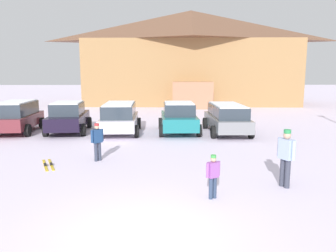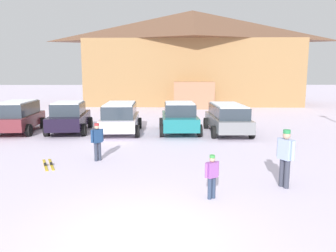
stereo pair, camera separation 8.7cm
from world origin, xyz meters
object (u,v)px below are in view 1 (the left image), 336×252
Objects in this scene: pair_of_skis at (48,165)px; skier_teen_in_navy_coat at (97,140)px; ski_lodge at (190,57)px; parked_teal_hatchback at (179,117)px; parked_black_sedan at (68,117)px; skier_adult_in_blue_parka at (286,155)px; parked_grey_wagon at (227,117)px; skier_child_in_purple_jacket at (213,174)px; parked_maroon_van at (16,116)px; parked_white_suv at (120,117)px.

skier_teen_in_navy_coat is at bearing 18.95° from pair_of_skis.
parked_teal_hatchback is (-2.06, -16.70, -3.93)m from ski_lodge.
parked_black_sedan is 2.56× the size of skier_adult_in_blue_parka.
parked_teal_hatchback reaches higher than parked_grey_wagon.
ski_lodge is at bearing 91.77° from parked_grey_wagon.
parked_teal_hatchback is 2.61× the size of pair_of_skis.
skier_child_in_purple_jacket is at bearing -56.57° from parked_black_sedan.
parked_grey_wagon is 4.00× the size of skier_child_in_purple_jacket.
parked_black_sedan reaches higher than parked_grey_wagon.
skier_teen_in_navy_coat is at bearing -65.48° from parked_black_sedan.
parked_grey_wagon is 3.31× the size of skier_teen_in_navy_coat.
parked_white_suv is (5.62, -0.22, -0.03)m from parked_maroon_van.
parked_grey_wagon reaches higher than skier_child_in_purple_jacket.
ski_lodge is at bearing 91.21° from skier_adult_in_blue_parka.
parked_grey_wagon is at bearing -1.94° from parked_maroon_van.
parked_maroon_van is at bearing -178.25° from parked_black_sedan.
parked_teal_hatchback is at bearing 92.42° from skier_child_in_purple_jacket.
skier_teen_in_navy_coat is (-3.29, -5.69, -0.05)m from parked_teal_hatchback.
skier_adult_in_blue_parka is (2.19, 0.83, 0.28)m from skier_child_in_purple_jacket.
parked_maroon_van reaches higher than parked_teal_hatchback.
pair_of_skis is at bearing -128.32° from parked_teal_hatchback.
parked_maroon_van is 13.32m from skier_child_in_purple_jacket.
ski_lodge reaches higher than parked_grey_wagon.
parked_grey_wagon is (5.76, -0.16, -0.02)m from parked_white_suv.
parked_grey_wagon is (8.59, -0.47, 0.02)m from parked_black_sedan.
ski_lodge reaches higher than parked_white_suv.
skier_adult_in_blue_parka is 7.94m from pair_of_skis.
parked_white_suv is 0.93× the size of parked_grey_wagon.
skier_adult_in_blue_parka is 6.57m from skier_teen_in_navy_coat.
parked_teal_hatchback is at bearing 106.76° from skier_adult_in_blue_parka.
ski_lodge is at bearing 72.61° from parked_white_suv.
parked_maroon_van is 0.88× the size of parked_grey_wagon.
parked_black_sedan is at bearing 99.32° from pair_of_skis.
ski_lodge is 5.37× the size of parked_teal_hatchback.
skier_adult_in_blue_parka is (0.01, -8.41, 0.08)m from parked_grey_wagon.
parked_grey_wagon is 8.04m from skier_teen_in_navy_coat.
parked_white_suv is at bearing 123.94° from skier_adult_in_blue_parka.
pair_of_skis is (-7.53, 2.35, -0.92)m from skier_adult_in_blue_parka.
parked_black_sedan is at bearing 1.75° from parked_maroon_van.
parked_black_sedan is 0.99× the size of parked_white_suv.
parked_maroon_van reaches higher than pair_of_skis.
parked_grey_wagon is at bearing 90.09° from skier_adult_in_blue_parka.
parked_black_sedan is 1.06× the size of parked_teal_hatchback.
parked_teal_hatchback is at bearing 59.93° from skier_teen_in_navy_coat.
parked_teal_hatchback is at bearing 0.44° from parked_white_suv.
skier_adult_in_blue_parka is (8.60, -8.88, 0.10)m from parked_black_sedan.
parked_teal_hatchback reaches higher than skier_teen_in_navy_coat.
skier_adult_in_blue_parka reaches higher than parked_white_suv.
parked_white_suv is 5.66m from skier_teen_in_navy_coat.
parked_white_suv reaches higher than skier_teen_in_navy_coat.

